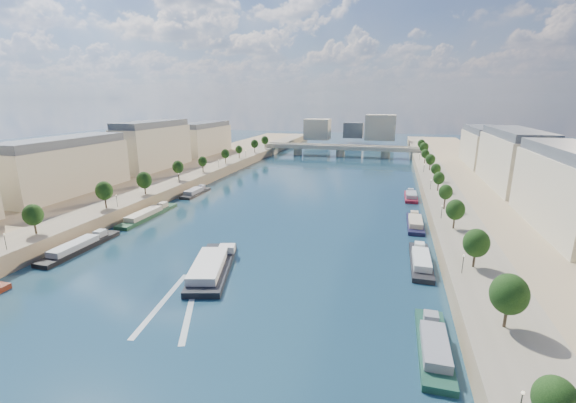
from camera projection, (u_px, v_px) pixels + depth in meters
The scene contains 17 objects.
ground at pixel (289, 209), 146.96m from camera, with size 700.00×700.00×0.00m, color #0C2637.
quay_left at pixel (127, 191), 164.56m from camera, with size 44.00×520.00×5.00m, color #9E8460.
quay_right at pixel (498, 217), 128.07m from camera, with size 44.00×520.00×5.00m, color #9E8460.
pave_left at pixel (157, 187), 160.10m from camera, with size 14.00×520.00×0.10m, color gray.
pave_right at pixel (450, 207), 131.21m from camera, with size 14.00×520.00×0.10m, color gray.
trees_left at pixel (163, 174), 160.05m from camera, with size 4.80×268.80×8.26m.
trees_right at pixel (442, 185), 139.63m from camera, with size 4.80×268.80×8.26m.
lamps_left at pixel (152, 187), 148.93m from camera, with size 0.36×200.36×4.28m.
lamps_right at pixel (436, 195), 136.30m from camera, with size 0.36×200.36×4.28m.
buildings_left at pixel (116, 154), 175.43m from camera, with size 16.00×226.00×23.20m.
buildings_right at pixel (536, 172), 132.34m from camera, with size 16.00×226.00×23.20m.
skyline at pixel (356, 128), 346.97m from camera, with size 79.00×42.00×22.00m.
bridge at pixel (340, 149), 279.89m from camera, with size 112.00×12.00×8.15m.
tour_barge at pixel (212, 267), 93.78m from camera, with size 15.45×29.62×3.87m.
wake at pixel (176, 305), 78.60m from camera, with size 14.44×25.89×0.04m.
moored_barges_left at pixel (81, 246), 107.25m from camera, with size 5.00×150.93×3.60m.
moored_barges_right at pixel (422, 267), 94.11m from camera, with size 5.00×159.64×3.60m.
Camera 1 is at (36.64, -36.39, 40.74)m, focal length 24.00 mm.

